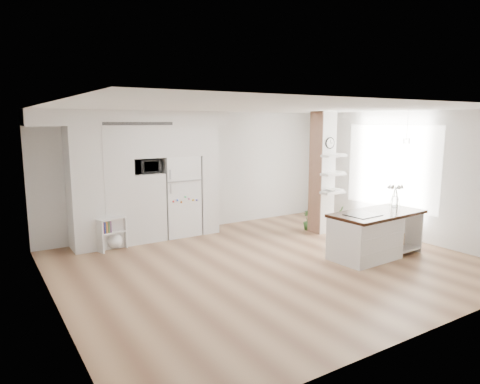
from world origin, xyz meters
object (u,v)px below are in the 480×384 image
object	(u,v)px
kitchen_island	(369,235)
floor_plant_a	(339,216)
bookshelf	(112,235)
refrigerator	(179,196)

from	to	relation	value
kitchen_island	floor_plant_a	xyz separation A→B (m)	(1.26, 2.02, -0.19)
bookshelf	refrigerator	bearing A→B (deg)	-4.91
bookshelf	floor_plant_a	distance (m)	5.21
bookshelf	floor_plant_a	size ratio (longest dim) A/B	1.27
refrigerator	bookshelf	bearing A→B (deg)	-168.61
refrigerator	bookshelf	distance (m)	1.72
kitchen_island	floor_plant_a	bearing A→B (deg)	54.81
refrigerator	kitchen_island	size ratio (longest dim) A/B	0.92
refrigerator	kitchen_island	world-z (taller)	refrigerator
kitchen_island	bookshelf	bearing A→B (deg)	138.47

